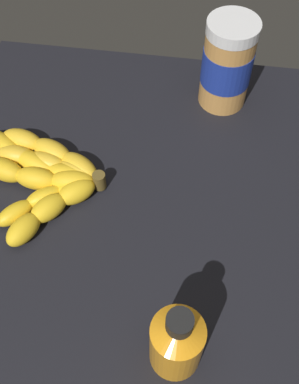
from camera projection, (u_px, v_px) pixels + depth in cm
name	position (u px, v px, depth cm)	size (l,w,h in cm)	color
ground_plane	(176.00, 223.00, 73.02)	(78.07, 71.70, 3.12)	black
banana_bunch	(44.00, 174.00, 74.22)	(22.18, 22.12, 3.65)	gold
peanut_butter_jar	(227.00, 64.00, 78.94)	(8.45, 8.45, 16.18)	#BF8442
honey_bottle	(177.00, 341.00, 55.47)	(6.40, 6.40, 13.44)	orange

